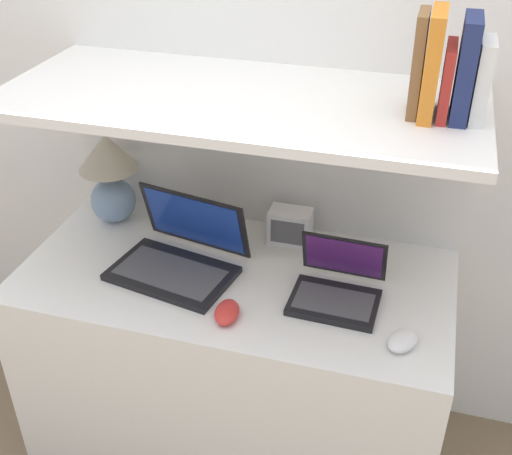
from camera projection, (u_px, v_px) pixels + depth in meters
wall_back at (268, 99)px, 2.08m from camera, size 6.00×0.05×2.40m
desk at (236, 365)px, 2.19m from camera, size 1.34×0.65×0.77m
back_riser at (264, 247)px, 2.34m from camera, size 1.34×0.04×1.30m
shelf at (239, 100)px, 1.76m from camera, size 1.34×0.59×0.03m
table_lamp at (110, 173)px, 2.17m from camera, size 0.20×0.20×0.32m
laptop_large at (179, 256)px, 1.99m from camera, size 0.42×0.36×0.23m
laptop_small at (337, 288)px, 1.87m from camera, size 0.26×0.24×0.17m
computer_mouse at (227, 312)px, 1.81m from camera, size 0.08×0.12×0.04m
second_mouse at (402, 341)px, 1.71m from camera, size 0.11×0.12×0.04m
router_box at (290, 226)px, 2.12m from camera, size 0.14×0.09×0.12m
book_white at (482, 81)px, 1.55m from camera, size 0.04×0.13×0.20m
book_navy at (466, 69)px, 1.55m from camera, size 0.04×0.15×0.25m
book_red at (447, 81)px, 1.58m from camera, size 0.02×0.15×0.18m
book_orange at (433, 64)px, 1.56m from camera, size 0.04×0.17×0.26m
book_brown at (418, 64)px, 1.57m from camera, size 0.03×0.12×0.25m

